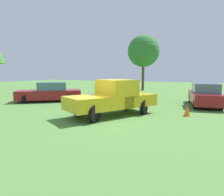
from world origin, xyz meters
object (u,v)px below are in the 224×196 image
sedan_far (50,93)px  tree_back_right (143,51)px  sedan_near (205,95)px  pickup_truck (114,97)px  traffic_cone (187,111)px

sedan_far → tree_back_right: tree_back_right is taller
sedan_near → pickup_truck: bearing=131.7°
pickup_truck → sedan_far: size_ratio=1.04×
tree_back_right → sedan_far: bearing=163.0°
pickup_truck → tree_back_right: (14.79, 2.83, 3.80)m
pickup_truck → sedan_near: bearing=170.5°
tree_back_right → traffic_cone: size_ratio=12.15×
sedan_near → tree_back_right: (9.60, 7.06, 4.05)m
pickup_truck → traffic_cone: size_ratio=9.12×
sedan_far → tree_back_right: bearing=-144.9°
pickup_truck → traffic_cone: (1.33, -3.47, -0.68)m
sedan_near → sedan_far: bearing=94.4°
pickup_truck → sedan_far: pickup_truck is taller
tree_back_right → traffic_cone: 15.53m
pickup_truck → sedan_far: (2.57, 6.58, -0.29)m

